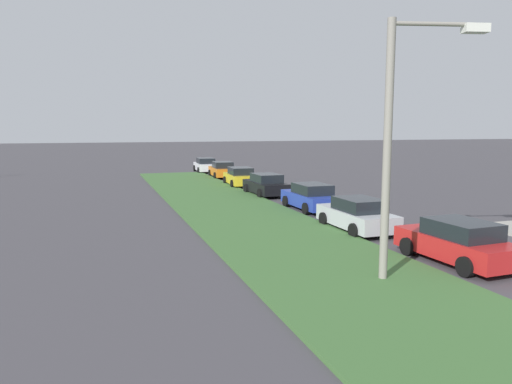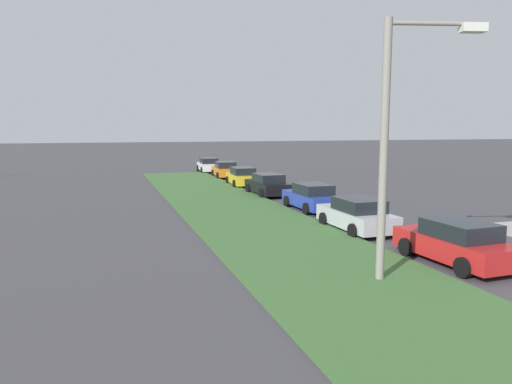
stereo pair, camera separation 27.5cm
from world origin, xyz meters
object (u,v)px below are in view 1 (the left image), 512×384
(parked_car_blue, at_px, (311,197))
(parked_car_yellow, at_px, (240,177))
(parked_car_black, at_px, (266,185))
(parked_car_white, at_px, (205,165))
(parked_car_red, at_px, (457,242))
(streetlight, at_px, (400,132))
(parked_car_silver, at_px, (357,215))
(parked_car_orange, at_px, (222,170))

(parked_car_blue, distance_m, parked_car_yellow, 11.86)
(parked_car_black, bearing_deg, parked_car_white, -1.30)
(parked_car_red, height_order, parked_car_yellow, same)
(parked_car_blue, bearing_deg, parked_car_yellow, 2.03)
(parked_car_blue, xyz_separation_m, streetlight, (-12.15, 2.96, 3.67))
(parked_car_silver, relative_size, streetlight, 0.57)
(parked_car_orange, bearing_deg, parked_car_blue, -176.08)
(streetlight, bearing_deg, parked_car_yellow, -5.75)
(parked_car_red, bearing_deg, streetlight, 105.47)
(parked_car_black, distance_m, streetlight, 18.90)
(parked_car_yellow, xyz_separation_m, streetlight, (-24.00, 2.42, 3.67))
(parked_car_silver, distance_m, parked_car_yellow, 17.44)
(parked_car_red, distance_m, streetlight, 4.93)
(parked_car_blue, xyz_separation_m, parked_car_yellow, (11.85, 0.54, 0.00))
(parked_car_blue, relative_size, parked_car_black, 0.99)
(parked_car_black, distance_m, parked_car_yellow, 5.64)
(parked_car_red, bearing_deg, parked_car_silver, 3.32)
(parked_car_blue, height_order, parked_car_black, same)
(parked_car_blue, distance_m, parked_car_orange, 18.42)
(parked_car_orange, bearing_deg, parked_car_white, 5.71)
(parked_car_blue, xyz_separation_m, parked_car_black, (6.21, 0.43, 0.00))
(parked_car_orange, distance_m, parked_car_white, 5.84)
(parked_car_silver, relative_size, parked_car_yellow, 0.98)
(parked_car_red, xyz_separation_m, parked_car_black, (17.36, 0.60, 0.00))
(parked_car_yellow, height_order, parked_car_white, same)
(parked_car_silver, xyz_separation_m, parked_car_black, (11.80, 0.04, 0.00))
(parked_car_silver, height_order, parked_car_white, same)
(parked_car_white, bearing_deg, parked_car_blue, -176.09)
(parked_car_silver, distance_m, parked_car_blue, 5.60)
(parked_car_silver, xyz_separation_m, parked_car_blue, (5.59, -0.39, 0.00))
(parked_car_red, xyz_separation_m, streetlight, (-1.01, 3.13, 3.67))
(parked_car_black, relative_size, parked_car_yellow, 0.99)
(parked_car_silver, height_order, streetlight, streetlight)
(parked_car_red, distance_m, parked_car_orange, 29.57)
(parked_car_black, bearing_deg, parked_car_blue, -177.70)
(parked_car_silver, height_order, parked_car_blue, same)
(parked_car_orange, bearing_deg, parked_car_silver, -177.21)
(parked_car_blue, distance_m, parked_car_black, 6.23)
(parked_car_black, xyz_separation_m, parked_car_white, (18.04, 0.11, 0.00))
(parked_car_silver, bearing_deg, parked_car_red, -174.62)
(parked_car_white, bearing_deg, streetlight, 178.83)
(parked_car_red, xyz_separation_m, parked_car_white, (35.40, 0.71, 0.00))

